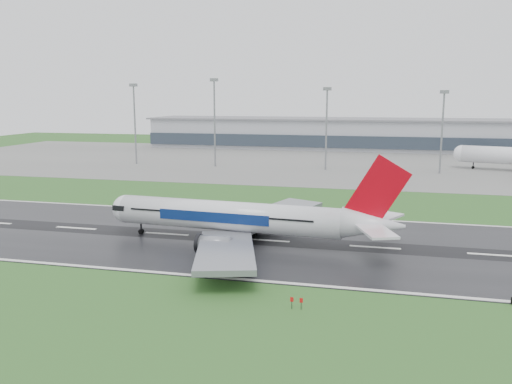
# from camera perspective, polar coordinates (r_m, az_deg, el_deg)

# --- Properties ---
(ground) EXTENTS (520.00, 520.00, 0.00)m
(ground) POSITION_cam_1_polar(r_m,az_deg,el_deg) (96.73, 12.81, -5.93)
(ground) COLOR #25541E
(ground) RESTS_ON ground
(runway) EXTENTS (400.00, 45.00, 0.10)m
(runway) POSITION_cam_1_polar(r_m,az_deg,el_deg) (96.72, 12.82, -5.91)
(runway) COLOR black
(runway) RESTS_ON ground
(apron) EXTENTS (400.00, 130.00, 0.08)m
(apron) POSITION_cam_1_polar(r_m,az_deg,el_deg) (219.62, 13.34, 3.05)
(apron) COLOR slate
(apron) RESTS_ON ground
(terminal) EXTENTS (240.00, 36.00, 15.00)m
(terminal) POSITION_cam_1_polar(r_m,az_deg,el_deg) (278.66, 13.49, 6.06)
(terminal) COLOR #9A9CA5
(terminal) RESTS_ON ground
(main_airliner) EXTENTS (59.16, 56.71, 16.41)m
(main_airliner) POSITION_cam_1_polar(r_m,az_deg,el_deg) (95.02, -0.93, -0.81)
(main_airliner) COLOR silver
(main_airliner) RESTS_ON runway
(floodmast_0) EXTENTS (0.64, 0.64, 30.70)m
(floodmast_0) POSITION_cam_1_polar(r_m,az_deg,el_deg) (215.91, -13.02, 7.03)
(floodmast_0) COLOR gray
(floodmast_0) RESTS_ON ground
(floodmast_1) EXTENTS (0.64, 0.64, 32.46)m
(floodmast_1) POSITION_cam_1_polar(r_m,az_deg,el_deg) (203.23, -4.52, 7.32)
(floodmast_1) COLOR gray
(floodmast_1) RESTS_ON ground
(floodmast_2) EXTENTS (0.64, 0.64, 28.97)m
(floodmast_2) POSITION_cam_1_polar(r_m,az_deg,el_deg) (194.42, 7.66, 6.61)
(floodmast_2) COLOR gray
(floodmast_2) RESTS_ON ground
(floodmast_3) EXTENTS (0.64, 0.64, 27.79)m
(floodmast_3) POSITION_cam_1_polar(r_m,az_deg,el_deg) (194.47, 19.56, 5.94)
(floodmast_3) COLOR gray
(floodmast_3) RESTS_ON ground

